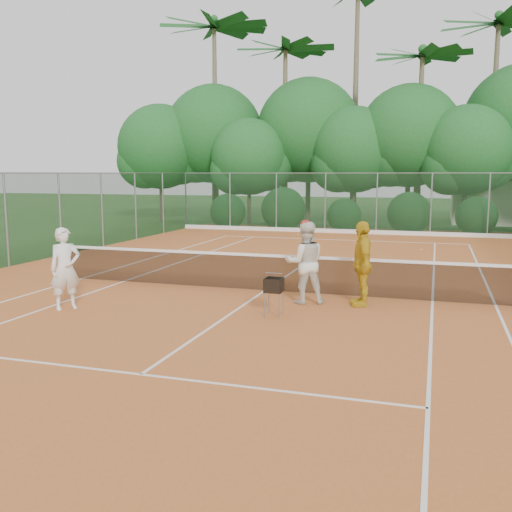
{
  "coord_description": "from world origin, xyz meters",
  "views": [
    {
      "loc": [
        4.1,
        -13.67,
        2.99
      ],
      "look_at": [
        0.16,
        -1.2,
        1.1
      ],
      "focal_mm": 40.0,
      "sensor_mm": 36.0,
      "label": 1
    }
  ],
  "objects": [
    {
      "name": "player_center_grp",
      "position": [
        1.28,
        -0.99,
        0.97
      ],
      "size": [
        1.12,
        1.0,
        1.93
      ],
      "color": "silver",
      "rests_on": "clay_court"
    },
    {
      "name": "stray_ball_c",
      "position": [
        3.61,
        9.25,
        0.05
      ],
      "size": [
        0.07,
        0.07,
        0.07
      ],
      "primitive_type": "sphere",
      "color": "#C5E334",
      "rests_on": "clay_court"
    },
    {
      "name": "tennis_net",
      "position": [
        0.0,
        0.0,
        0.53
      ],
      "size": [
        11.97,
        0.1,
        1.1
      ],
      "color": "gray",
      "rests_on": "clay_court"
    },
    {
      "name": "stray_ball_a",
      "position": [
        1.6,
        8.9,
        0.05
      ],
      "size": [
        0.07,
        0.07,
        0.07
      ],
      "primitive_type": "sphere",
      "color": "gold",
      "rests_on": "clay_court"
    },
    {
      "name": "ball_hopper",
      "position": [
        0.92,
        -2.37,
        0.66
      ],
      "size": [
        0.35,
        0.35,
        0.81
      ],
      "rotation": [
        0.0,
        0.0,
        0.02
      ],
      "color": "gray",
      "rests_on": "clay_court"
    },
    {
      "name": "fence_back",
      "position": [
        0.0,
        15.0,
        1.52
      ],
      "size": [
        18.07,
        0.07,
        3.0
      ],
      "color": "#19381E",
      "rests_on": "clay_court"
    },
    {
      "name": "stray_ball_b",
      "position": [
        -2.28,
        13.28,
        0.05
      ],
      "size": [
        0.07,
        0.07,
        0.07
      ],
      "primitive_type": "sphere",
      "color": "#D5E334",
      "rests_on": "clay_court"
    },
    {
      "name": "clay_court",
      "position": [
        0.0,
        0.0,
        0.01
      ],
      "size": [
        18.0,
        36.0,
        0.02
      ],
      "primitive_type": "cube",
      "color": "#BD642B",
      "rests_on": "ground"
    },
    {
      "name": "court_markings",
      "position": [
        0.0,
        0.0,
        0.02
      ],
      "size": [
        11.03,
        23.83,
        0.01
      ],
      "color": "white",
      "rests_on": "clay_court"
    },
    {
      "name": "tropical_treeline",
      "position": [
        1.43,
        20.22,
        5.11
      ],
      "size": [
        32.1,
        8.49,
        15.03
      ],
      "color": "brown",
      "rests_on": "ground"
    },
    {
      "name": "player_yellow",
      "position": [
        2.55,
        -0.85,
        0.98
      ],
      "size": [
        0.77,
        1.22,
        1.93
      ],
      "primitive_type": "imported",
      "rotation": [
        0.0,
        0.0,
        -1.29
      ],
      "color": "gold",
      "rests_on": "clay_court"
    },
    {
      "name": "player_white",
      "position": [
        -3.63,
        -3.15,
        0.93
      ],
      "size": [
        0.76,
        0.79,
        1.81
      ],
      "primitive_type": "imported",
      "rotation": [
        0.0,
        0.0,
        0.87
      ],
      "color": "white",
      "rests_on": "clay_court"
    },
    {
      "name": "ground",
      "position": [
        0.0,
        0.0,
        0.0
      ],
      "size": [
        120.0,
        120.0,
        0.0
      ],
      "primitive_type": "plane",
      "color": "#244C1B",
      "rests_on": "ground"
    }
  ]
}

